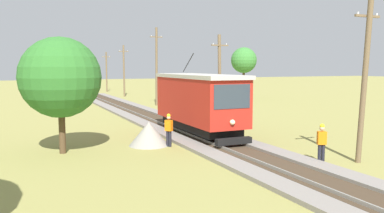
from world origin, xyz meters
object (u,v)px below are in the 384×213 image
utility_pole_mid (220,78)px  utility_pole_far (156,66)px  track_worker (322,142)px  tree_left_far (60,78)px  tree_right_far (244,60)px  utility_pole_horizon (106,71)px  gravel_pile (149,134)px  red_tram (199,101)px  utility_pole_near_tram (365,79)px  utility_pole_distant (124,70)px  second_worker (169,129)px

utility_pole_mid → utility_pole_far: (0.00, 14.51, 0.90)m
utility_pole_mid → track_worker: 13.03m
tree_left_far → tree_right_far: (25.43, 24.43, 1.30)m
utility_pole_horizon → tree_left_far: utility_pole_horizon is taller
gravel_pile → utility_pole_far: bearing=69.9°
tree_left_far → red_tram: bearing=8.7°
utility_pole_near_tram → tree_right_far: bearing=67.1°
utility_pole_horizon → utility_pole_mid: bearing=-90.0°
gravel_pile → tree_left_far: tree_left_far is taller
utility_pole_mid → gravel_pile: utility_pole_mid is taller
red_tram → utility_pole_distant: bearing=83.4°
utility_pole_near_tram → track_worker: bearing=157.0°
red_tram → utility_pole_horizon: bearing=85.1°
gravel_pile → tree_right_far: (20.92, 24.33, 4.41)m
track_worker → tree_left_far: size_ratio=0.31×
red_tram → utility_pole_mid: 6.17m
utility_pole_near_tram → second_worker: 9.89m
utility_pole_far → tree_right_far: 14.12m
utility_pole_near_tram → utility_pole_horizon: size_ratio=1.10×
utility_pole_horizon → tree_right_far: size_ratio=0.98×
utility_pole_horizon → utility_pole_far: bearing=-90.0°
red_tram → utility_pole_far: 19.65m
red_tram → utility_pole_horizon: 45.38m
red_tram → second_worker: (-2.67, -1.88, -1.21)m
utility_pole_mid → utility_pole_horizon: (0.00, 40.56, 0.01)m
second_worker → utility_pole_far: bearing=-145.3°
track_worker → gravel_pile: bearing=-115.8°
utility_pole_far → utility_pole_distant: utility_pole_far is taller
utility_pole_horizon → track_worker: size_ratio=3.73×
utility_pole_mid → utility_pole_horizon: bearing=90.0°
utility_pole_near_tram → second_worker: (-6.54, 6.88, -2.78)m
red_tram → second_worker: red_tram is taller
gravel_pile → utility_pole_mid: bearing=37.9°
utility_pole_far → tree_left_far: utility_pole_far is taller
utility_pole_mid → track_worker: utility_pole_mid is taller
utility_pole_near_tram → utility_pole_distant: size_ratio=1.01×
track_worker → tree_right_far: tree_right_far is taller
tree_left_far → tree_right_far: bearing=43.9°
utility_pole_distant → gravel_pile: 35.40m
gravel_pile → track_worker: 9.02m
red_tram → utility_pole_near_tram: utility_pole_near_tram is taller
utility_pole_near_tram → utility_pole_mid: (0.00, 13.39, -0.34)m
utility_pole_distant → second_worker: utility_pole_distant is taller
utility_pole_horizon → tree_left_far: size_ratio=1.16×
utility_pole_near_tram → tree_left_far: (-11.92, 7.52, -0.01)m
utility_pole_mid → tree_right_far: bearing=54.0°
utility_pole_horizon → track_worker: bearing=-91.8°
utility_pole_horizon → second_worker: bearing=-97.9°
gravel_pile → utility_pole_distant: bearing=77.9°
utility_pole_mid → second_worker: bearing=-135.1°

